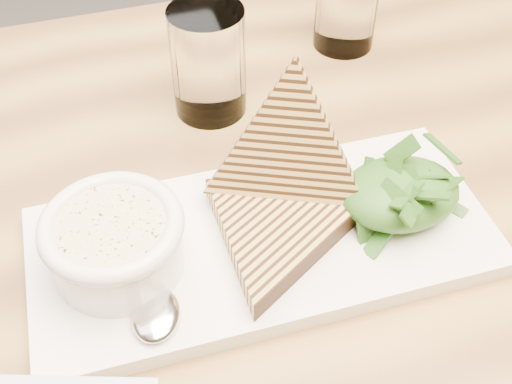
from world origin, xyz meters
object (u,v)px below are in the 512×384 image
object	(u,v)px
table_top	(279,265)
glass_near	(208,62)
soup_bowl	(117,248)
platter	(263,241)
glass_far	(347,2)

from	to	relation	value
table_top	glass_near	world-z (taller)	glass_near
soup_bowl	table_top	bearing A→B (deg)	-4.96
soup_bowl	platter	bearing A→B (deg)	-1.75
glass_far	table_top	bearing A→B (deg)	-121.80
soup_bowl	glass_far	world-z (taller)	glass_far
table_top	glass_near	size ratio (longest dim) A/B	11.33
platter	table_top	bearing A→B (deg)	-32.32
soup_bowl	glass_far	xyz separation A→B (m)	(0.31, 0.27, 0.02)
table_top	soup_bowl	bearing A→B (deg)	175.04
platter	glass_far	world-z (taller)	glass_far
glass_far	platter	bearing A→B (deg)	-124.35
soup_bowl	glass_near	xyz separation A→B (m)	(0.13, 0.20, 0.02)
soup_bowl	glass_far	distance (m)	0.41
table_top	glass_far	bearing A→B (deg)	58.20
platter	glass_far	xyz separation A→B (m)	(0.19, 0.27, 0.05)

